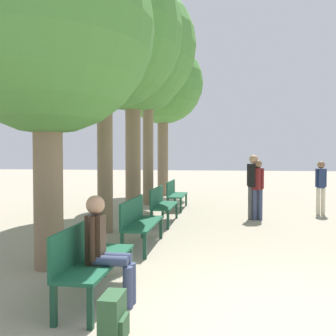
% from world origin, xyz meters
% --- Properties ---
extents(ground_plane, '(80.00, 80.00, 0.00)m').
position_xyz_m(ground_plane, '(0.00, 0.00, 0.00)').
color(ground_plane, gray).
extents(bench_row_0, '(0.48, 1.68, 0.92)m').
position_xyz_m(bench_row_0, '(-2.18, 0.34, 0.54)').
color(bench_row_0, '#195138').
rests_on(bench_row_0, ground_plane).
extents(bench_row_1, '(0.48, 1.68, 0.92)m').
position_xyz_m(bench_row_1, '(-2.18, 2.91, 0.54)').
color(bench_row_1, '#195138').
rests_on(bench_row_1, ground_plane).
extents(bench_row_2, '(0.48, 1.68, 0.92)m').
position_xyz_m(bench_row_2, '(-2.18, 5.49, 0.54)').
color(bench_row_2, '#195138').
rests_on(bench_row_2, ground_plane).
extents(bench_row_3, '(0.48, 1.68, 0.92)m').
position_xyz_m(bench_row_3, '(-2.18, 8.06, 0.54)').
color(bench_row_3, '#195138').
rests_on(bench_row_3, ground_plane).
extents(tree_row_0, '(3.30, 3.30, 5.37)m').
position_xyz_m(tree_row_0, '(-3.25, 1.42, 3.69)').
color(tree_row_0, '#7A664C').
rests_on(tree_row_0, ground_plane).
extents(tree_row_1, '(3.54, 3.54, 6.31)m').
position_xyz_m(tree_row_1, '(-3.25, 4.18, 4.52)').
color(tree_row_1, '#7A664C').
rests_on(tree_row_1, ground_plane).
extents(tree_row_2, '(3.74, 3.74, 6.81)m').
position_xyz_m(tree_row_2, '(-3.25, 6.79, 4.89)').
color(tree_row_2, '#7A664C').
rests_on(tree_row_2, ground_plane).
extents(tree_row_3, '(2.21, 2.21, 5.54)m').
position_xyz_m(tree_row_3, '(-3.25, 9.00, 4.32)').
color(tree_row_3, '#7A664C').
rests_on(tree_row_3, ground_plane).
extents(tree_row_4, '(3.50, 3.50, 6.64)m').
position_xyz_m(tree_row_4, '(-3.25, 12.17, 4.83)').
color(tree_row_4, '#7A664C').
rests_on(tree_row_4, ground_plane).
extents(person_seated, '(0.58, 0.33, 1.28)m').
position_xyz_m(person_seated, '(-1.94, 0.19, 0.69)').
color(person_seated, '#384260').
rests_on(person_seated, ground_plane).
extents(backpack, '(0.22, 0.34, 0.47)m').
position_xyz_m(backpack, '(-1.57, -0.71, 0.23)').
color(backpack, '#284C2D').
rests_on(backpack, ground_plane).
extents(pedestrian_near, '(0.36, 0.31, 1.77)m').
position_xyz_m(pedestrian_near, '(0.21, 6.39, 1.01)').
color(pedestrian_near, '#4C4C4C').
rests_on(pedestrian_near, ground_plane).
extents(pedestrian_mid, '(0.33, 0.29, 1.63)m').
position_xyz_m(pedestrian_mid, '(0.32, 6.34, 0.94)').
color(pedestrian_mid, '#384260').
rests_on(pedestrian_mid, ground_plane).
extents(pedestrian_far, '(0.32, 0.23, 1.58)m').
position_xyz_m(pedestrian_far, '(2.23, 7.50, 0.91)').
color(pedestrian_far, beige).
rests_on(pedestrian_far, ground_plane).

